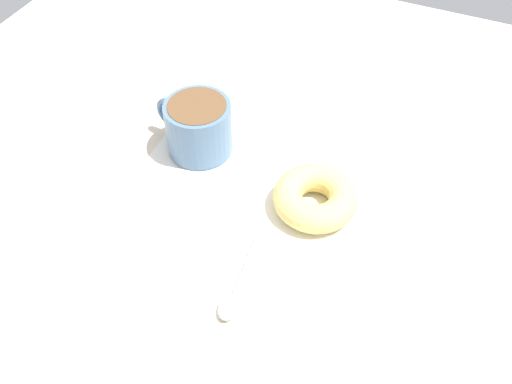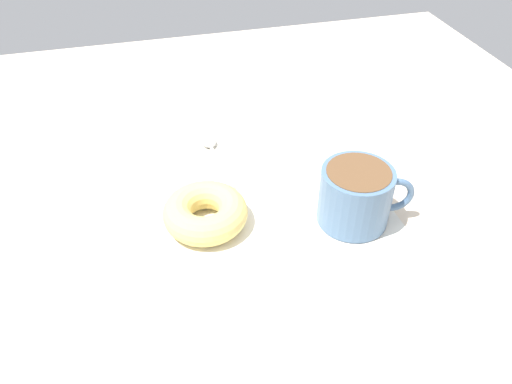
% 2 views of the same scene
% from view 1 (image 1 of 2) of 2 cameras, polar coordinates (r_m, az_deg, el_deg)
% --- Properties ---
extents(ground_plane, '(1.20, 1.20, 0.02)m').
position_cam_1_polar(ground_plane, '(0.77, -1.09, -1.83)').
color(ground_plane, beige).
extents(napkin, '(0.37, 0.37, 0.00)m').
position_cam_1_polar(napkin, '(0.76, -0.00, -1.08)').
color(napkin, white).
rests_on(napkin, ground_plane).
extents(coffee_cup, '(0.12, 0.09, 0.08)m').
position_cam_1_polar(coffee_cup, '(0.81, -5.84, 6.57)').
color(coffee_cup, slate).
rests_on(coffee_cup, napkin).
extents(donut, '(0.11, 0.11, 0.04)m').
position_cam_1_polar(donut, '(0.74, 5.95, -0.57)').
color(donut, '#E5C66B').
rests_on(donut, napkin).
extents(spoon, '(0.03, 0.15, 0.01)m').
position_cam_1_polar(spoon, '(0.67, -2.10, -9.91)').
color(spoon, '#B7B2A8').
rests_on(spoon, napkin).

